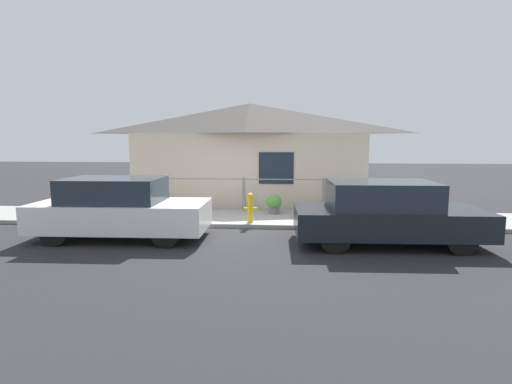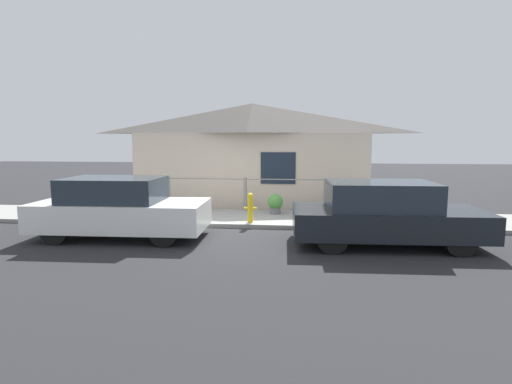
{
  "view_description": "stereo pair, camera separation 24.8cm",
  "coord_description": "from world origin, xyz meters",
  "px_view_note": "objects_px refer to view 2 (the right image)",
  "views": [
    {
      "loc": [
        1.39,
        -9.85,
        2.22
      ],
      "look_at": [
        0.52,
        0.3,
        0.9
      ],
      "focal_mm": 28.0,
      "sensor_mm": 36.0,
      "label": 1
    },
    {
      "loc": [
        1.63,
        -9.82,
        2.22
      ],
      "look_at": [
        0.52,
        0.3,
        0.9
      ],
      "focal_mm": 28.0,
      "sensor_mm": 36.0,
      "label": 2
    }
  ],
  "objects_px": {
    "potted_plant_near_hydrant": "(275,203)",
    "car_right": "(384,214)",
    "car_left": "(120,208)",
    "fire_hydrant": "(250,207)"
  },
  "relations": [
    {
      "from": "potted_plant_near_hydrant",
      "to": "car_right",
      "type": "bearing_deg",
      "value": -48.86
    },
    {
      "from": "car_left",
      "to": "fire_hydrant",
      "type": "relative_size",
      "value": 5.03
    },
    {
      "from": "fire_hydrant",
      "to": "potted_plant_near_hydrant",
      "type": "relative_size",
      "value": 1.34
    },
    {
      "from": "car_left",
      "to": "fire_hydrant",
      "type": "xyz_separation_m",
      "value": [
        2.81,
        1.56,
        -0.18
      ]
    },
    {
      "from": "car_right",
      "to": "potted_plant_near_hydrant",
      "type": "distance_m",
      "value": 3.8
    },
    {
      "from": "car_right",
      "to": "potted_plant_near_hydrant",
      "type": "relative_size",
      "value": 6.93
    },
    {
      "from": "car_right",
      "to": "fire_hydrant",
      "type": "xyz_separation_m",
      "value": [
        -3.06,
        1.56,
        -0.17
      ]
    },
    {
      "from": "potted_plant_near_hydrant",
      "to": "car_left",
      "type": "bearing_deg",
      "value": -139.81
    },
    {
      "from": "car_right",
      "to": "fire_hydrant",
      "type": "relative_size",
      "value": 5.17
    },
    {
      "from": "potted_plant_near_hydrant",
      "to": "fire_hydrant",
      "type": "bearing_deg",
      "value": -113.65
    }
  ]
}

